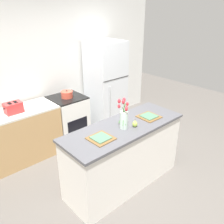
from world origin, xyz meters
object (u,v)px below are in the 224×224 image
(refrigerator, at_px, (106,86))
(plate_setting_right, at_px, (149,116))
(stove_range, at_px, (69,119))
(pear_figurine, at_px, (135,124))
(plate_setting_left, at_px, (101,138))
(toaster, at_px, (13,108))
(flower_vase, at_px, (124,117))
(cooking_pot, at_px, (67,94))

(refrigerator, xyz_separation_m, plate_setting_right, (-0.60, -1.65, 0.06))
(stove_range, xyz_separation_m, plate_setting_right, (0.35, -1.65, 0.52))
(pear_figurine, height_order, plate_setting_left, pear_figurine)
(toaster, bearing_deg, pear_figurine, -59.73)
(plate_setting_left, bearing_deg, flower_vase, 1.73)
(pear_figurine, bearing_deg, toaster, 120.27)
(plate_setting_right, xyz_separation_m, cooking_pot, (-0.36, 1.62, -0.01))
(plate_setting_left, bearing_deg, toaster, 105.22)
(plate_setting_right, relative_size, cooking_pot, 1.34)
(stove_range, height_order, toaster, toaster)
(stove_range, relative_size, plate_setting_left, 3.09)
(flower_vase, bearing_deg, pear_figurine, -28.52)
(stove_range, xyz_separation_m, toaster, (-0.99, -0.04, 0.53))
(plate_setting_right, height_order, toaster, toaster)
(pear_figurine, xyz_separation_m, plate_setting_right, (0.37, 0.06, -0.03))
(refrigerator, height_order, flower_vase, refrigerator)
(refrigerator, xyz_separation_m, toaster, (-1.94, -0.04, 0.08))
(pear_figurine, relative_size, plate_setting_left, 0.39)
(flower_vase, xyz_separation_m, cooking_pot, (0.15, 1.61, -0.16))
(pear_figurine, bearing_deg, stove_range, 89.45)
(plate_setting_right, bearing_deg, plate_setting_left, 180.00)
(stove_range, distance_m, plate_setting_right, 1.76)
(stove_range, xyz_separation_m, plate_setting_left, (-0.55, -1.65, 0.52))
(plate_setting_right, distance_m, toaster, 2.10)
(pear_figurine, distance_m, toaster, 1.94)
(plate_setting_right, height_order, cooking_pot, cooking_pot)
(plate_setting_left, xyz_separation_m, toaster, (-0.44, 1.61, 0.01))
(stove_range, distance_m, refrigerator, 1.05)
(plate_setting_left, distance_m, cooking_pot, 1.71)
(pear_figurine, bearing_deg, plate_setting_right, 9.66)
(flower_vase, xyz_separation_m, pear_figurine, (0.14, -0.08, -0.12))
(refrigerator, xyz_separation_m, flower_vase, (-1.10, -1.64, 0.21))
(stove_range, height_order, flower_vase, flower_vase)
(toaster, bearing_deg, cooking_pot, 0.88)
(plate_setting_left, height_order, toaster, toaster)
(flower_vase, relative_size, toaster, 1.55)
(toaster, distance_m, cooking_pot, 0.98)
(refrigerator, height_order, toaster, refrigerator)
(stove_range, relative_size, pear_figurine, 7.91)
(flower_vase, xyz_separation_m, plate_setting_left, (-0.40, -0.01, -0.15))
(refrigerator, bearing_deg, pear_figurine, -119.44)
(flower_vase, relative_size, plate_setting_left, 1.49)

